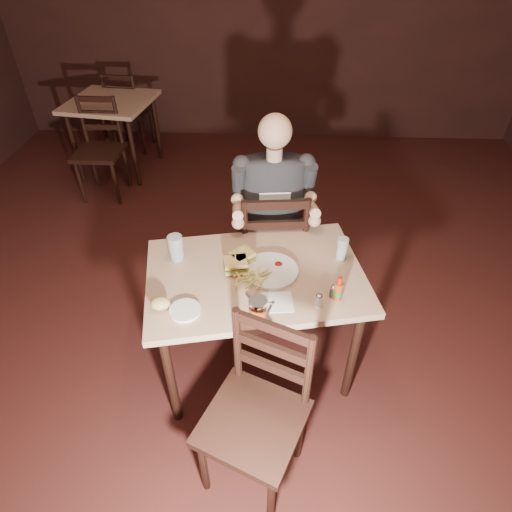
{
  "coord_description": "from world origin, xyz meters",
  "views": [
    {
      "loc": [
        0.13,
        -1.76,
        2.29
      ],
      "look_at": [
        0.04,
        -0.01,
        0.85
      ],
      "focal_mm": 30.0,
      "sensor_mm": 36.0,
      "label": 1
    }
  ],
  "objects_px": {
    "chair_far": "(272,246)",
    "chair_near": "(253,422)",
    "main_table": "(256,285)",
    "glass_left": "(176,248)",
    "glass_right": "(342,249)",
    "side_plate": "(185,311)",
    "diner": "(274,190)",
    "bg_chair_near": "(99,152)",
    "syrup_dispenser": "(258,309)",
    "hot_sauce": "(339,288)",
    "dinner_plate": "(271,271)",
    "bg_chair_far": "(130,111)",
    "bg_table": "(111,109)"
  },
  "relations": [
    {
      "from": "bg_chair_far",
      "to": "side_plate",
      "type": "relative_size",
      "value": 6.08
    },
    {
      "from": "bg_chair_far",
      "to": "bg_chair_near",
      "type": "xyz_separation_m",
      "value": [
        0.0,
        -1.1,
        0.01
      ]
    },
    {
      "from": "syrup_dispenser",
      "to": "bg_chair_near",
      "type": "bearing_deg",
      "value": 113.48
    },
    {
      "from": "bg_table",
      "to": "bg_chair_near",
      "type": "relative_size",
      "value": 0.97
    },
    {
      "from": "bg_chair_near",
      "to": "diner",
      "type": "height_order",
      "value": "diner"
    },
    {
      "from": "main_table",
      "to": "side_plate",
      "type": "distance_m",
      "value": 0.45
    },
    {
      "from": "main_table",
      "to": "glass_left",
      "type": "height_order",
      "value": "glass_left"
    },
    {
      "from": "dinner_plate",
      "to": "main_table",
      "type": "bearing_deg",
      "value": -170.64
    },
    {
      "from": "glass_right",
      "to": "side_plate",
      "type": "relative_size",
      "value": 0.91
    },
    {
      "from": "main_table",
      "to": "bg_table",
      "type": "relative_size",
      "value": 1.42
    },
    {
      "from": "syrup_dispenser",
      "to": "side_plate",
      "type": "relative_size",
      "value": 0.76
    },
    {
      "from": "glass_left",
      "to": "glass_right",
      "type": "bearing_deg",
      "value": 2.84
    },
    {
      "from": "chair_near",
      "to": "syrup_dispenser",
      "type": "bearing_deg",
      "value": 112.26
    },
    {
      "from": "dinner_plate",
      "to": "hot_sauce",
      "type": "xyz_separation_m",
      "value": [
        0.33,
        -0.18,
        0.06
      ]
    },
    {
      "from": "main_table",
      "to": "glass_right",
      "type": "xyz_separation_m",
      "value": [
        0.47,
        0.15,
        0.15
      ]
    },
    {
      "from": "main_table",
      "to": "side_plate",
      "type": "height_order",
      "value": "side_plate"
    },
    {
      "from": "bg_table",
      "to": "syrup_dispenser",
      "type": "relative_size",
      "value": 7.95
    },
    {
      "from": "main_table",
      "to": "chair_near",
      "type": "xyz_separation_m",
      "value": [
        0.02,
        -0.68,
        -0.21
      ]
    },
    {
      "from": "main_table",
      "to": "diner",
      "type": "relative_size",
      "value": 1.42
    },
    {
      "from": "glass_left",
      "to": "side_plate",
      "type": "distance_m",
      "value": 0.42
    },
    {
      "from": "bg_chair_far",
      "to": "side_plate",
      "type": "height_order",
      "value": "bg_chair_far"
    },
    {
      "from": "dinner_plate",
      "to": "syrup_dispenser",
      "type": "height_order",
      "value": "syrup_dispenser"
    },
    {
      "from": "bg_chair_near",
      "to": "chair_far",
      "type": "bearing_deg",
      "value": -39.2
    },
    {
      "from": "glass_left",
      "to": "side_plate",
      "type": "bearing_deg",
      "value": -74.14
    },
    {
      "from": "side_plate",
      "to": "chair_near",
      "type": "bearing_deg",
      "value": -48.11
    },
    {
      "from": "diner",
      "to": "hot_sauce",
      "type": "relative_size",
      "value": 6.42
    },
    {
      "from": "glass_left",
      "to": "syrup_dispenser",
      "type": "xyz_separation_m",
      "value": [
        0.47,
        -0.42,
        -0.02
      ]
    },
    {
      "from": "diner",
      "to": "hot_sauce",
      "type": "bearing_deg",
      "value": -71.02
    },
    {
      "from": "chair_near",
      "to": "diner",
      "type": "bearing_deg",
      "value": 110.14
    },
    {
      "from": "main_table",
      "to": "dinner_plate",
      "type": "height_order",
      "value": "dinner_plate"
    },
    {
      "from": "syrup_dispenser",
      "to": "bg_chair_far",
      "type": "bearing_deg",
      "value": 103.9
    },
    {
      "from": "syrup_dispenser",
      "to": "bg_table",
      "type": "bearing_deg",
      "value": 108.0
    },
    {
      "from": "syrup_dispenser",
      "to": "chair_near",
      "type": "bearing_deg",
      "value": -102.4
    },
    {
      "from": "bg_chair_near",
      "to": "glass_right",
      "type": "relative_size",
      "value": 6.88
    },
    {
      "from": "bg_table",
      "to": "bg_chair_near",
      "type": "distance_m",
      "value": 0.59
    },
    {
      "from": "main_table",
      "to": "chair_far",
      "type": "bearing_deg",
      "value": 82.37
    },
    {
      "from": "chair_far",
      "to": "dinner_plate",
      "type": "xyz_separation_m",
      "value": [
        0.0,
        -0.58,
        0.28
      ]
    },
    {
      "from": "main_table",
      "to": "diner",
      "type": "xyz_separation_m",
      "value": [
        0.08,
        0.55,
        0.28
      ]
    },
    {
      "from": "bg_chair_near",
      "to": "syrup_dispenser",
      "type": "distance_m",
      "value": 2.86
    },
    {
      "from": "main_table",
      "to": "syrup_dispenser",
      "type": "distance_m",
      "value": 0.34
    },
    {
      "from": "chair_far",
      "to": "chair_near",
      "type": "bearing_deg",
      "value": 81.54
    },
    {
      "from": "chair_far",
      "to": "syrup_dispenser",
      "type": "xyz_separation_m",
      "value": [
        -0.05,
        -0.91,
        0.33
      ]
    },
    {
      "from": "bg_chair_near",
      "to": "diner",
      "type": "relative_size",
      "value": 1.03
    },
    {
      "from": "glass_right",
      "to": "side_plate",
      "type": "height_order",
      "value": "glass_right"
    },
    {
      "from": "glass_left",
      "to": "hot_sauce",
      "type": "relative_size",
      "value": 1.07
    },
    {
      "from": "hot_sauce",
      "to": "syrup_dispenser",
      "type": "height_order",
      "value": "hot_sauce"
    },
    {
      "from": "diner",
      "to": "side_plate",
      "type": "bearing_deg",
      "value": -121.82
    },
    {
      "from": "side_plate",
      "to": "main_table",
      "type": "bearing_deg",
      "value": 42.01
    },
    {
      "from": "diner",
      "to": "bg_chair_far",
      "type": "bearing_deg",
      "value": 117.54
    },
    {
      "from": "chair_far",
      "to": "side_plate",
      "type": "relative_size",
      "value": 6.63
    }
  ]
}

